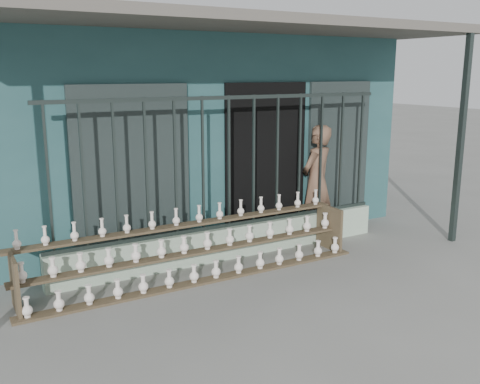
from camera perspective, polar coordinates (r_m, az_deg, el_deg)
ground at (r=6.55m, az=4.43°, el=-10.26°), size 60.00×60.00×0.00m
workshop_building at (r=9.86m, az=-9.43°, el=7.12°), size 7.40×6.60×3.21m
parapet_wall at (r=7.51m, az=-1.14°, el=-5.34°), size 5.00×0.20×0.45m
security_fence at (r=7.24m, az=-1.18°, el=3.15°), size 5.00×0.04×1.80m
shelf_rack at (r=6.81m, az=-4.65°, el=-6.06°), size 4.50×0.68×0.85m
elderly_woman at (r=8.47m, az=8.18°, el=1.19°), size 0.75×0.63×1.76m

